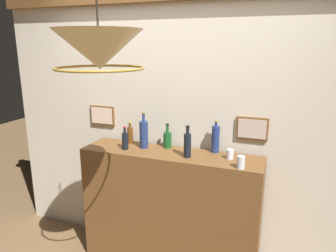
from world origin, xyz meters
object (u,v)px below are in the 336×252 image
liquor_bottle_scotch (187,145)px  pendant_lamp (99,50)px  liquor_bottle_vodka (167,139)px  liquor_bottle_sherry (216,139)px  glass_tumbler_rocks (230,154)px  liquor_bottle_vermouth (144,134)px  liquor_bottle_gin (130,134)px  liquor_bottle_rye (125,140)px  glass_tumbler_highball (241,162)px

liquor_bottle_scotch → pendant_lamp: (-0.32, -0.75, 0.76)m
liquor_bottle_scotch → liquor_bottle_vodka: 0.31m
liquor_bottle_sherry → liquor_bottle_vodka: size_ratio=1.28×
glass_tumbler_rocks → liquor_bottle_vermouth: bearing=179.0°
liquor_bottle_gin → liquor_bottle_sherry: bearing=1.6°
liquor_bottle_sherry → pendant_lamp: size_ratio=0.43×
liquor_bottle_sherry → liquor_bottle_rye: bearing=-165.0°
liquor_bottle_scotch → pendant_lamp: bearing=-112.9°
liquor_bottle_scotch → glass_tumbler_highball: (0.45, -0.09, -0.06)m
liquor_bottle_rye → liquor_bottle_vodka: liquor_bottle_vodka is taller
liquor_bottle_sherry → liquor_bottle_vermouth: 0.64m
liquor_bottle_scotch → glass_tumbler_rocks: 0.35m
liquor_bottle_vermouth → liquor_bottle_gin: (-0.18, 0.08, -0.05)m
liquor_bottle_rye → pendant_lamp: size_ratio=0.31×
liquor_bottle_vermouth → liquor_bottle_sherry: bearing=9.6°
liquor_bottle_sherry → liquor_bottle_vodka: (-0.43, -0.02, -0.04)m
liquor_bottle_vermouth → glass_tumbler_rocks: (0.78, -0.01, -0.09)m
liquor_bottle_rye → liquor_bottle_scotch: liquor_bottle_scotch is taller
liquor_bottle_sherry → liquor_bottle_gin: (-0.81, -0.02, -0.04)m
liquor_bottle_scotch → pendant_lamp: pendant_lamp is taller
liquor_bottle_scotch → glass_tumbler_rocks: size_ratio=3.40×
liquor_bottle_gin → glass_tumbler_rocks: 0.96m
liquor_bottle_scotch → pendant_lamp: size_ratio=0.41×
liquor_bottle_vermouth → pendant_lamp: (0.12, -0.85, 0.74)m
liquor_bottle_rye → glass_tumbler_rocks: liquor_bottle_rye is taller
liquor_bottle_sherry → glass_tumbler_highball: bearing=-49.0°
liquor_bottle_gin → glass_tumbler_highball: 1.10m
liquor_bottle_vermouth → liquor_bottle_scotch: bearing=-12.7°
liquor_bottle_scotch → liquor_bottle_vodka: liquor_bottle_scotch is taller
liquor_bottle_gin → liquor_bottle_rye: bearing=-76.7°
liquor_bottle_vermouth → liquor_bottle_vodka: bearing=22.9°
liquor_bottle_vodka → pendant_lamp: size_ratio=0.33×
liquor_bottle_scotch → liquor_bottle_vodka: size_ratio=1.21×
liquor_bottle_sherry → glass_tumbler_rocks: bearing=-39.1°
glass_tumbler_rocks → glass_tumbler_highball: (0.11, -0.18, 0.01)m
liquor_bottle_vodka → glass_tumbler_highball: size_ratio=2.30×
liquor_bottle_vodka → glass_tumbler_rocks: (0.58, -0.10, -0.04)m
glass_tumbler_highball → liquor_bottle_vodka: bearing=158.4°
liquor_bottle_scotch → liquor_bottle_sherry: bearing=47.4°
liquor_bottle_vodka → liquor_bottle_gin: liquor_bottle_vodka is taller
liquor_bottle_scotch → glass_tumbler_highball: 0.46m
liquor_bottle_rye → pendant_lamp: (0.26, -0.75, 0.79)m
glass_tumbler_rocks → pendant_lamp: size_ratio=0.12×
liquor_bottle_vodka → liquor_bottle_gin: size_ratio=1.07×
glass_tumbler_rocks → glass_tumbler_highball: bearing=-58.1°
liquor_bottle_scotch → liquor_bottle_gin: bearing=163.6°
liquor_bottle_vodka → glass_tumbler_rocks: 0.59m
liquor_bottle_vermouth → liquor_bottle_gin: liquor_bottle_vermouth is taller
glass_tumbler_rocks → pendant_lamp: pendant_lamp is taller
liquor_bottle_sherry → glass_tumbler_highball: size_ratio=2.96×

